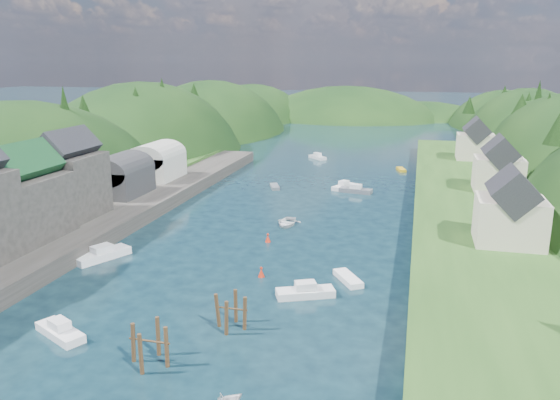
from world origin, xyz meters
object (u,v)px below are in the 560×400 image
(piling_cluster_far, at_px, (231,315))
(channel_buoy_far, at_px, (268,238))
(piling_cluster_near, at_px, (150,348))
(channel_buoy_near, at_px, (261,272))

(piling_cluster_far, height_order, channel_buoy_far, piling_cluster_far)
(piling_cluster_near, height_order, channel_buoy_near, piling_cluster_near)
(piling_cluster_far, xyz_separation_m, channel_buoy_far, (-2.97, 22.07, -0.73))
(piling_cluster_far, bearing_deg, channel_buoy_near, 93.42)
(piling_cluster_near, xyz_separation_m, channel_buoy_near, (3.26, 17.94, -0.81))
(piling_cluster_far, xyz_separation_m, channel_buoy_near, (-0.67, 11.23, -0.73))
(piling_cluster_near, xyz_separation_m, channel_buoy_far, (0.97, 28.77, -0.81))
(piling_cluster_far, relative_size, channel_buoy_far, 3.24)
(piling_cluster_near, height_order, piling_cluster_far, piling_cluster_near)
(piling_cluster_near, distance_m, channel_buoy_near, 18.25)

